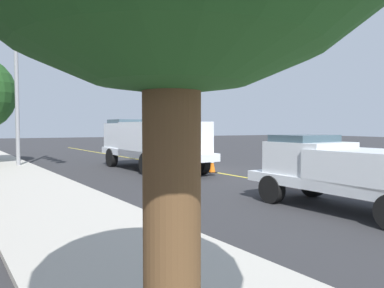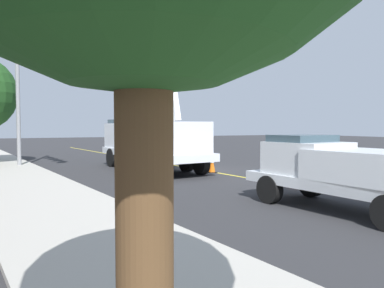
{
  "view_description": "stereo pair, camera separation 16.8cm",
  "coord_description": "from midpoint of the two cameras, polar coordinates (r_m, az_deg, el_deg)",
  "views": [
    {
      "loc": [
        -17.29,
        9.03,
        2.34
      ],
      "look_at": [
        0.08,
        0.72,
        1.4
      ],
      "focal_mm": 35.35,
      "sensor_mm": 36.0,
      "label": 1
    },
    {
      "loc": [
        -17.36,
        8.88,
        2.34
      ],
      "look_at": [
        0.08,
        0.72,
        1.4
      ],
      "focal_mm": 35.35,
      "sensor_mm": 36.0,
      "label": 2
    }
  ],
  "objects": [
    {
      "name": "traffic_signal_mast",
      "position": [
        21.85,
        -24.42,
        12.52
      ],
      "size": [
        5.61,
        1.1,
        8.44
      ],
      "color": "gray",
      "rests_on": "ground"
    },
    {
      "name": "utility_bucket_truck",
      "position": [
        19.94,
        -6.42,
        0.73
      ],
      "size": [
        8.47,
        3.65,
        7.63
      ],
      "color": "white",
      "rests_on": "ground"
    },
    {
      "name": "passing_minivan",
      "position": [
        27.99,
        -4.69,
        -0.02
      ],
      "size": [
        5.02,
        2.57,
        1.69
      ],
      "color": "tan",
      "rests_on": "ground"
    },
    {
      "name": "lane_centre_stripe",
      "position": [
        19.64,
        1.76,
        -4.04
      ],
      "size": [
        49.51,
        7.32,
        0.01
      ],
      "primitive_type": "cube",
      "rotation": [
        0.0,
        0.0,
        0.14
      ],
      "color": "yellow",
      "rests_on": "ground"
    },
    {
      "name": "traffic_cone_mid_front",
      "position": [
        15.0,
        14.76,
        -4.71
      ],
      "size": [
        0.4,
        0.4,
        0.82
      ],
      "color": "black",
      "rests_on": "ground"
    },
    {
      "name": "ground",
      "position": [
        19.64,
        1.76,
        -4.05
      ],
      "size": [
        120.0,
        120.0,
        0.0
      ],
      "primitive_type": "plane",
      "color": "#2D2D30"
    },
    {
      "name": "sidewalk_far_side",
      "position": [
        16.23,
        -24.45,
        -5.53
      ],
      "size": [
        59.9,
        12.15,
        0.12
      ],
      "primitive_type": "cube",
      "rotation": [
        0.0,
        0.0,
        0.14
      ],
      "color": "#B2ADA3",
      "rests_on": "ground"
    },
    {
      "name": "service_pickup_truck",
      "position": [
        11.14,
        21.96,
        -3.7
      ],
      "size": [
        5.84,
        2.88,
        2.06
      ],
      "color": "silver",
      "rests_on": "ground"
    },
    {
      "name": "traffic_cone_trailing",
      "position": [
        24.65,
        -6.89,
        -1.71
      ],
      "size": [
        0.4,
        0.4,
        0.84
      ],
      "color": "black",
      "rests_on": "ground"
    },
    {
      "name": "traffic_cone_mid_rear",
      "position": [
        18.78,
        2.8,
        -3.04
      ],
      "size": [
        0.4,
        0.4,
        0.88
      ],
      "color": "black",
      "rests_on": "ground"
    }
  ]
}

